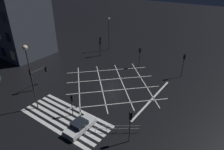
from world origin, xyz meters
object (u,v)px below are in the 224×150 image
Objects in this scene: traffic_light_sw_cross at (40,73)px; street_lamp_east at (109,28)px; traffic_light_nw_cross at (100,43)px; traffic_light_se_cross at (130,121)px; street_lamp_west at (28,62)px; traffic_light_median_south at (72,101)px; traffic_light_nw_main at (100,45)px; traffic_light_median_north at (140,53)px; traffic_light_sw_main at (31,76)px; traffic_light_ne_cross at (184,61)px; waiting_car at (80,126)px.

street_lamp_east reaches higher than traffic_light_sw_cross.
traffic_light_sw_cross is 16.02m from traffic_light_nw_cross.
street_lamp_west reaches higher than traffic_light_se_cross.
traffic_light_median_south is 0.35× the size of street_lamp_west.
traffic_light_nw_cross reaches higher than traffic_light_sw_cross.
traffic_light_nw_main is (-0.25, 16.01, 0.17)m from traffic_light_sw_cross.
traffic_light_median_south is (0.09, -18.45, -0.53)m from traffic_light_median_north.
traffic_light_median_south is at bearing -104.17° from traffic_light_sw_cross.
traffic_light_median_north is 18.46m from traffic_light_median_south.
traffic_light_sw_main reaches higher than traffic_light_median_south.
traffic_light_sw_cross is 0.78× the size of traffic_light_se_cross.
traffic_light_nw_main is at bearing -90.10° from traffic_light_median_north.
traffic_light_ne_cross is 20.72m from traffic_light_median_south.
traffic_light_median_north is (-8.65, 18.10, -0.11)m from traffic_light_se_cross.
traffic_light_ne_cross is 1.40× the size of traffic_light_median_south.
street_lamp_west reaches higher than waiting_car.
traffic_light_nw_main is 21.34m from street_lamp_west.
traffic_light_se_cross is at bearing 9.00° from street_lamp_west.
street_lamp_west reaches higher than traffic_light_median_south.
traffic_light_se_cross is 29.47m from street_lamp_east.
traffic_light_ne_cross reaches higher than traffic_light_nw_cross.
street_lamp_east is at bearing 2.39° from traffic_light_sw_cross.
traffic_light_se_cross is 25.84m from traffic_light_nw_cross.
traffic_light_median_north reaches higher than traffic_light_median_south.
traffic_light_sw_main is (0.34, -1.90, 0.40)m from traffic_light_sw_cross.
street_lamp_west is at bearing -76.74° from traffic_light_nw_main.
traffic_light_median_north is at bearing 89.94° from traffic_light_nw_cross.
traffic_light_median_north is 9.79m from traffic_light_nw_cross.
street_lamp_east is at bearing 93.06° from traffic_light_sw_main.
traffic_light_median_south is 25.17m from street_lamp_east.
traffic_light_sw_cross is at bearing 0.47° from traffic_light_nw_cross.
street_lamp_east is at bearing 102.40° from street_lamp_west.
traffic_light_ne_cross reaches higher than traffic_light_median_north.
traffic_light_nw_main is 0.91× the size of traffic_light_sw_main.
traffic_light_sw_main is (-17.96, 0.21, -0.14)m from traffic_light_se_cross.
traffic_light_sw_main is at bearing -27.49° from traffic_light_median_north.
traffic_light_se_cross is 1.05× the size of traffic_light_sw_main.
traffic_light_median_north is at bearing 0.28° from traffic_light_median_south.
street_lamp_east reaches higher than traffic_light_nw_cross.
traffic_light_median_south is at bearing -23.57° from traffic_light_ne_cross.
traffic_light_nw_main reaches higher than waiting_car.
traffic_light_median_north reaches higher than traffic_light_sw_main.
traffic_light_nw_cross is at bearing 0.47° from traffic_light_sw_cross.
traffic_light_median_south is at bearing -3.41° from traffic_light_sw_main.
street_lamp_west is (5.38, -24.45, 1.71)m from street_lamp_east.
traffic_light_nw_main is 0.87× the size of traffic_light_se_cross.
traffic_light_nw_cross reaches higher than traffic_light_median_south.
traffic_light_nw_main is at bearing -81.85° from street_lamp_east.
traffic_light_nw_main is 0.46× the size of street_lamp_east.
street_lamp_west is at bearing 91.85° from waiting_car.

